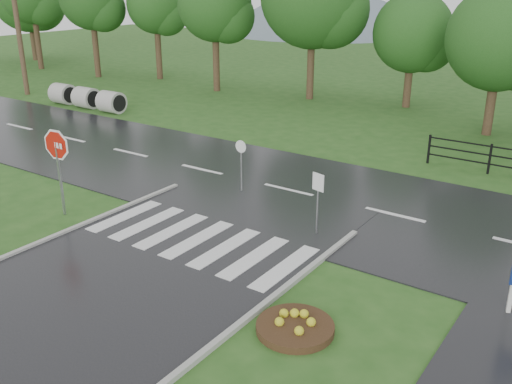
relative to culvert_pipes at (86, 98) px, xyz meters
The scene contains 11 objects.
ground 22.53m from the culvert_pipes, 41.75° to the right, with size 120.00×120.00×0.00m, color #27531B.
main_road 17.54m from the culvert_pipes, 16.57° to the right, with size 90.00×8.00×0.04m, color black.
walkway 27.60m from the culvert_pipes, 23.50° to the right, with size 2.20×11.00×0.04m, color #262628.
crosswalk 19.56m from the culvert_pipes, 30.76° to the right, with size 6.50×2.80×0.02m.
treeline 19.96m from the culvert_pipes, 26.82° to the left, with size 83.20×5.20×10.00m.
culvert_pipes is the anchor object (origin of this frame).
stop_sign 16.30m from the culvert_pipes, 42.28° to the right, with size 1.32×0.18×2.98m.
flower_bed 24.69m from the culvert_pipes, 29.72° to the right, with size 1.70×1.70×0.34m.
reg_sign_small 20.90m from the culvert_pipes, 21.57° to the right, with size 0.42×0.12×1.93m.
reg_sign_round 16.61m from the culvert_pipes, 21.26° to the right, with size 0.44×0.06×1.89m.
utility_pole_west 7.72m from the culvert_pipes, behind, with size 1.68×0.37×9.49m.
Camera 1 is at (9.88, -6.31, 7.18)m, focal length 40.00 mm.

